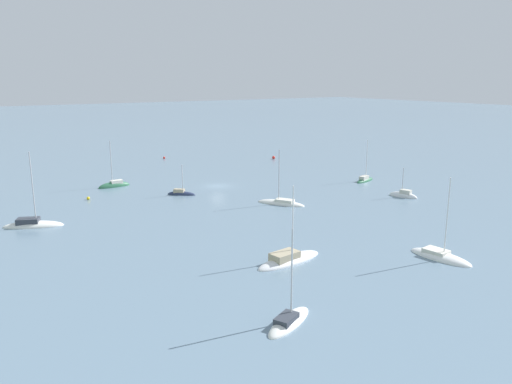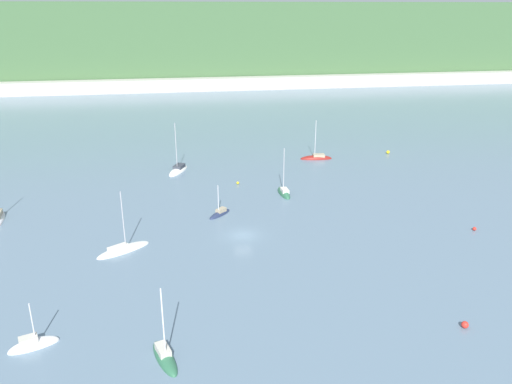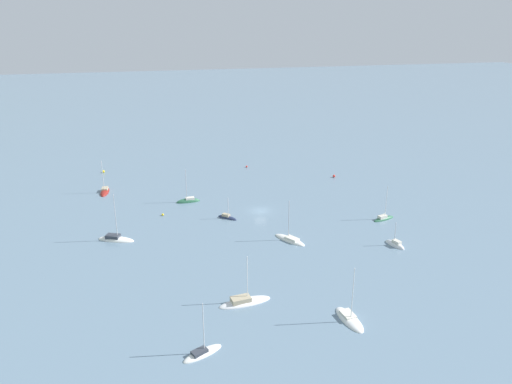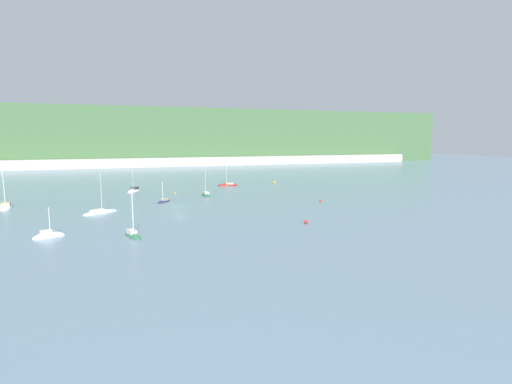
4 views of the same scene
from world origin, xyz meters
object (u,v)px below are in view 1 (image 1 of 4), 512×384
at_px(sailboat_7, 403,196).
at_px(sailboat_9, 289,322).
at_px(sailboat_8, 289,260).
at_px(mooring_buoy_0, 274,158).
at_px(sailboat_2, 281,204).
at_px(sailboat_4, 114,186).
at_px(sailboat_1, 181,194).
at_px(mooring_buoy_3, 88,198).
at_px(sailboat_3, 440,257).
at_px(mooring_buoy_1, 164,158).
at_px(sailboat_0, 33,225).
at_px(sailboat_5, 365,180).

bearing_deg(sailboat_7, sailboat_9, 101.43).
height_order(sailboat_8, mooring_buoy_0, sailboat_8).
distance_m(sailboat_2, sailboat_4, 31.96).
bearing_deg(sailboat_1, sailboat_2, -9.86).
bearing_deg(mooring_buoy_3, sailboat_3, -152.26).
height_order(sailboat_2, sailboat_9, sailboat_2).
height_order(sailboat_4, sailboat_8, sailboat_4).
height_order(sailboat_1, sailboat_2, sailboat_2).
bearing_deg(mooring_buoy_0, sailboat_9, 145.97).
distance_m(sailboat_4, sailboat_8, 47.17).
bearing_deg(mooring_buoy_1, sailboat_8, 167.56).
bearing_deg(sailboat_3, sailboat_4, -168.26).
height_order(sailboat_1, sailboat_7, sailboat_1).
xyz_separation_m(mooring_buoy_0, mooring_buoy_3, (-17.26, 48.32, -0.11)).
bearing_deg(mooring_buoy_1, sailboat_0, 139.60).
xyz_separation_m(sailboat_2, mooring_buoy_0, (36.37, -23.90, 0.29)).
height_order(sailboat_1, mooring_buoy_3, sailboat_1).
xyz_separation_m(sailboat_2, mooring_buoy_1, (51.13, -2.02, 0.20)).
distance_m(sailboat_8, mooring_buoy_0, 68.20).
bearing_deg(mooring_buoy_1, sailboat_3, 179.04).
height_order(sailboat_5, mooring_buoy_1, sailboat_5).
bearing_deg(sailboat_3, sailboat_9, -89.54).
height_order(sailboat_5, sailboat_9, sailboat_9).
distance_m(sailboat_1, sailboat_4, 14.32).
relative_size(sailboat_8, mooring_buoy_1, 16.07).
bearing_deg(sailboat_8, mooring_buoy_1, 69.66).
relative_size(sailboat_1, mooring_buoy_1, 10.14).
height_order(sailboat_3, sailboat_5, sailboat_3).
relative_size(sailboat_1, mooring_buoy_3, 10.83).
distance_m(sailboat_1, sailboat_2, 17.67).
xyz_separation_m(sailboat_4, sailboat_7, (-33.55, -37.52, 0.00)).
height_order(sailboat_3, mooring_buoy_0, sailboat_3).
bearing_deg(sailboat_8, sailboat_1, 76.48).
bearing_deg(sailboat_4, mooring_buoy_1, -132.29).
bearing_deg(sailboat_8, sailboat_0, 117.85).
xyz_separation_m(sailboat_8, sailboat_9, (-11.05, 8.17, -0.03)).
distance_m(sailboat_7, sailboat_8, 36.05).
distance_m(sailboat_7, mooring_buoy_0, 43.61).
xyz_separation_m(sailboat_1, mooring_buoy_0, (22.06, -34.26, 0.27)).
distance_m(sailboat_1, sailboat_8, 34.96).
bearing_deg(sailboat_7, sailboat_4, 29.14).
bearing_deg(sailboat_8, sailboat_2, 48.16).
relative_size(sailboat_4, sailboat_7, 1.62).
height_order(sailboat_2, sailboat_8, sailboat_2).
height_order(sailboat_3, sailboat_4, sailboat_3).
distance_m(sailboat_2, mooring_buoy_3, 31.00).
bearing_deg(sailboat_9, sailboat_4, 60.20).
bearing_deg(sailboat_1, sailboat_8, -51.37).
bearing_deg(sailboat_9, sailboat_7, 4.72).
relative_size(sailboat_1, sailboat_2, 0.62).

